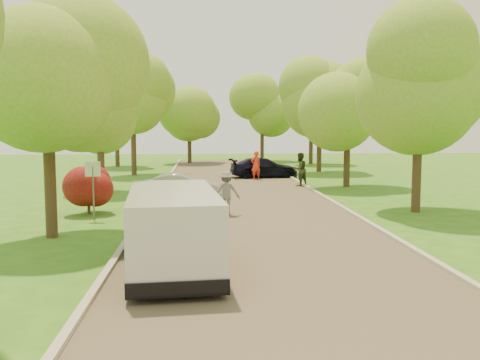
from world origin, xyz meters
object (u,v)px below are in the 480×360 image
object	(u,v)px
silver_sedan	(182,187)
longboard	(226,213)
minivan	(173,228)
dark_sedan	(264,168)
skateboarder	(226,192)
street_sign	(93,178)
person_olive	(300,169)
person_striped	(256,165)

from	to	relation	value
silver_sedan	longboard	size ratio (longest dim) A/B	4.50
minivan	dark_sedan	xyz separation A→B (m)	(4.80, 22.71, -0.36)
longboard	dark_sedan	bearing A→B (deg)	-102.40
skateboarder	longboard	bearing A→B (deg)	179.62
dark_sedan	silver_sedan	bearing A→B (deg)	146.84
street_sign	dark_sedan	xyz separation A→B (m)	(8.10, 15.66, -0.90)
dark_sedan	person_olive	distance (m)	5.36
skateboarder	minivan	bearing A→B (deg)	77.80
person_striped	person_olive	world-z (taller)	person_olive
person_striped	street_sign	bearing A→B (deg)	37.79
longboard	person_olive	distance (m)	10.84
longboard	person_striped	world-z (taller)	person_striped
silver_sedan	dark_sedan	xyz separation A→B (m)	(5.05, 10.49, 0.04)
longboard	minivan	bearing A→B (deg)	77.80
longboard	street_sign	bearing A→B (deg)	8.70
silver_sedan	person_olive	world-z (taller)	person_olive
longboard	silver_sedan	bearing A→B (deg)	-67.10
skateboarder	person_olive	bearing A→B (deg)	-115.97
street_sign	person_striped	world-z (taller)	street_sign
silver_sedan	street_sign	bearing A→B (deg)	154.11
street_sign	dark_sedan	bearing A→B (deg)	62.65
silver_sedan	person_striped	distance (m)	10.14
dark_sedan	longboard	bearing A→B (deg)	160.56
person_striped	person_olive	distance (m)	4.37
street_sign	silver_sedan	world-z (taller)	street_sign
silver_sedan	dark_sedan	bearing A→B (deg)	-21.13
dark_sedan	person_striped	xyz separation A→B (m)	(-0.67, -1.34, 0.26)
person_striped	minivan	bearing A→B (deg)	54.26
dark_sedan	longboard	distance (m)	15.22
person_striped	dark_sedan	bearing A→B (deg)	-141.37
person_striped	person_olive	size ratio (longest dim) A/B	0.96
silver_sedan	person_striped	world-z (taller)	person_striped
silver_sedan	skateboarder	size ratio (longest dim) A/B	2.31
minivan	skateboarder	xyz separation A→B (m)	(1.64, 7.83, -0.10)
minivan	person_olive	world-z (taller)	minivan
dark_sedan	person_striped	world-z (taller)	person_striped
skateboarder	street_sign	bearing A→B (deg)	8.70
person_striped	person_olive	xyz separation A→B (m)	(2.17, -3.79, 0.04)
minivan	longboard	xyz separation A→B (m)	(1.64, 7.83, -0.93)
silver_sedan	person_olive	distance (m)	8.47
skateboarder	person_striped	size ratio (longest dim) A/B	0.88
dark_sedan	skateboarder	size ratio (longest dim) A/B	2.81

